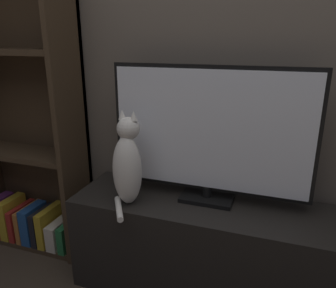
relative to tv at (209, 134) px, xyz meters
The scene contains 5 objects.
wall_back 0.50m from the tv, 87.76° to the left, with size 4.80×0.05×2.60m.
tv_stand 0.59m from the tv, 81.02° to the right, with size 1.32×0.40×0.50m.
tv is the anchor object (origin of this frame).
cat 0.41m from the tv, 156.29° to the right, with size 0.15×0.27×0.45m.
bookshelf 1.13m from the tv, behind, with size 0.72×0.28×1.79m.
Camera 1 is at (0.29, -0.41, 1.26)m, focal length 35.00 mm.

